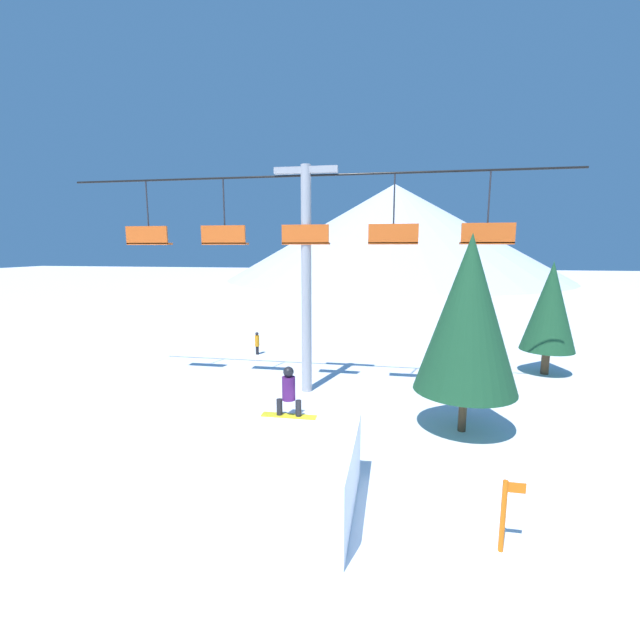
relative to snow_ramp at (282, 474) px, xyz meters
name	(u,v)px	position (x,y,z in m)	size (l,w,h in m)	color
ground_plane	(347,513)	(1.43, 0.07, -0.83)	(220.00, 220.00, 0.00)	white
mountain_ridge	(394,232)	(1.43, 73.15, 7.72)	(60.79, 60.79, 17.11)	silver
snow_ramp	(282,474)	(0.00, 0.00, 0.00)	(3.14, 3.32, 1.67)	white
snowboarder	(289,392)	(-0.14, 1.18, 1.46)	(1.35, 0.32, 1.25)	yellow
chairlift	(306,255)	(-1.11, 7.79, 4.59)	(19.21, 0.44, 8.75)	#9E9EA3
pine_tree_near	(468,314)	(4.49, 4.96, 2.90)	(3.12, 3.12, 6.14)	#4C3823
pine_tree_far	(550,307)	(9.11, 12.06, 2.27)	(2.32, 2.32, 5.12)	#4C3823
trail_marker	(504,514)	(4.46, -0.56, -0.06)	(0.41, 0.10, 1.45)	orange
distant_skier	(257,342)	(-5.00, 13.20, -0.17)	(0.24, 0.24, 1.23)	black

